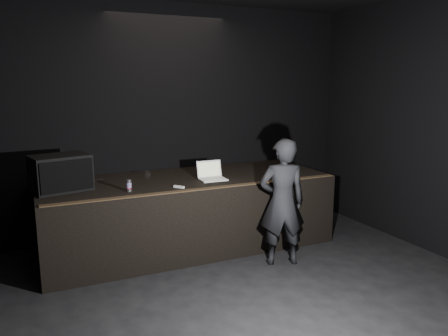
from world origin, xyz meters
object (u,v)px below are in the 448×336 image
stage_monitor (61,173)px  beer_can (129,185)px  stage_riser (188,212)px  laptop (211,175)px  person (282,202)px

stage_monitor → beer_can: size_ratio=5.11×
stage_monitor → stage_riser: bearing=-11.9°
stage_riser → stage_monitor: 1.82m
laptop → person: person is taller
person → stage_monitor: bearing=-6.4°
stage_riser → laptop: laptop is taller
stage_monitor → person: (2.56, -1.06, -0.40)m
stage_monitor → beer_can: (0.75, -0.39, -0.15)m
beer_can → stage_monitor: bearing=152.6°
laptop → beer_can: 1.22m
laptop → person: (0.61, -0.89, -0.24)m
stage_riser → person: person is taller
stage_riser → beer_can: 1.16m
person → stage_riser: bearing=-35.0°
laptop → beer_can: bearing=-167.8°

